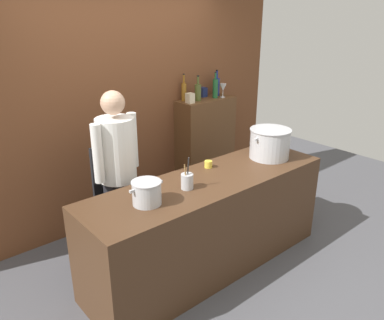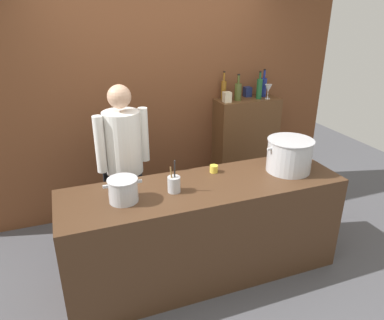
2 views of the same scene
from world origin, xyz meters
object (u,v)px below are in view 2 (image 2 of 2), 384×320
Objects in this scene: wine_bottle_olive at (238,91)px; spice_tin_navy at (247,92)px; utensil_crock at (174,184)px; wine_bottle_green at (259,88)px; butter_jar at (214,169)px; wine_glass_wide at (268,89)px; stockpot_large at (289,155)px; spice_tin_cream at (227,97)px; stockpot_small at (123,190)px; chef at (124,159)px; wine_bottle_amber at (224,89)px; wine_bottle_cobalt at (263,87)px.

spice_tin_navy is at bearing 32.66° from wine_bottle_olive.
utensil_crock is 0.88× the size of wine_bottle_green.
wine_glass_wide is at bearing 40.20° from butter_jar.
utensil_crock is 3.77× the size of butter_jar.
stockpot_large is 1.46× the size of wine_bottle_green.
utensil_crock is at bearing -140.57° from wine_bottle_green.
stockpot_large is 4.01× the size of spice_tin_cream.
stockpot_small is 2.24m from spice_tin_navy.
wine_bottle_olive is 2.58× the size of spice_tin_cream.
chef is 22.22× the size of butter_jar.
wine_bottle_green is (0.40, -0.12, 0.01)m from wine_bottle_amber.
utensil_crock is at bearing -128.49° from wine_bottle_amber.
wine_bottle_amber reaches higher than stockpot_large.
butter_jar is 1.48m from wine_glass_wide.
wine_bottle_cobalt is 1.01× the size of wine_bottle_green.
wine_bottle_amber is 1.90× the size of wine_glass_wide.
butter_jar is at bearing -129.74° from spice_tin_navy.
chef is 5.54× the size of wine_bottle_olive.
chef is at bearing -163.20° from wine_bottle_green.
utensil_crock is at bearing -135.80° from spice_tin_navy.
wine_bottle_cobalt is (0.44, 1.24, 0.34)m from stockpot_large.
butter_jar is at bearing 132.88° from chef.
stockpot_large is 1.50m from stockpot_small.
chef reaches higher than spice_tin_cream.
spice_tin_navy is (1.36, 1.32, 0.36)m from utensil_crock.
stockpot_large reaches higher than butter_jar.
wine_bottle_cobalt reaches higher than wine_bottle_olive.
wine_bottle_olive is (1.44, 0.54, 0.42)m from chef.
wine_bottle_olive is (0.07, 1.17, 0.33)m from stockpot_large.
chef is 1.91m from wine_glass_wide.
utensil_crock is 1.95m from wine_glass_wide.
chef is at bearing -154.07° from wine_bottle_amber.
spice_tin_cream reaches higher than butter_jar.
wine_bottle_cobalt is at bearing 11.40° from spice_tin_cream.
butter_jar is at bearing -136.41° from wine_bottle_cobalt.
stockpot_large is 4.02× the size of spice_tin_navy.
stockpot_large is 1.56× the size of wine_bottle_olive.
butter_jar is 1.48m from spice_tin_navy.
wine_bottle_olive is (1.57, 1.21, 0.39)m from stockpot_small.
stockpot_large is at bearing -109.68° from wine_bottle_cobalt.
chef is 1.80m from spice_tin_navy.
wine_bottle_amber is at bearing 92.95° from stockpot_large.
spice_tin_cream is 1.00× the size of spice_tin_navy.
chef is at bearing -159.59° from wine_bottle_olive.
butter_jar is 1.29m from wine_bottle_olive.
wine_bottle_cobalt is 2.78× the size of spice_tin_navy.
wine_bottle_green is (1.84, 1.18, 0.40)m from stockpot_small.
wine_bottle_green is at bearing -179.49° from chef.
spice_tin_cream reaches higher than stockpot_small.
wine_bottle_cobalt is (0.37, 0.07, 0.01)m from wine_bottle_olive.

